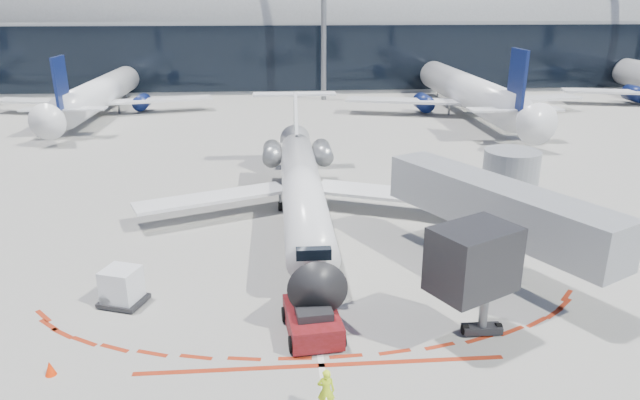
{
  "coord_description": "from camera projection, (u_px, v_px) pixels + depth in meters",
  "views": [
    {
      "loc": [
        -1.45,
        -29.58,
        13.06
      ],
      "look_at": [
        0.85,
        0.38,
        2.4
      ],
      "focal_mm": 32.0,
      "sensor_mm": 36.0,
      "label": 1
    }
  ],
  "objects": [
    {
      "name": "regional_jet",
      "position": [
        302.0,
        184.0,
        35.39
      ],
      "size": [
        20.91,
        25.78,
        6.46
      ],
      "color": "silver",
      "rests_on": "ground"
    },
    {
      "name": "safety_cone_left",
      "position": [
        50.0,
        368.0,
        20.84
      ],
      "size": [
        0.41,
        0.41,
        0.57
      ],
      "primitive_type": "cone",
      "color": "#FD3105",
      "rests_on": "ground"
    },
    {
      "name": "uld_container",
      "position": [
        122.0,
        287.0,
        25.5
      ],
      "size": [
        2.28,
        2.11,
        1.74
      ],
      "rotation": [
        0.0,
        0.0,
        -0.35
      ],
      "color": "black",
      "rests_on": "ground"
    },
    {
      "name": "apron_stop_bar",
      "position": [
        322.0,
        365.0,
        21.46
      ],
      "size": [
        14.0,
        0.25,
        0.01
      ],
      "primitive_type": "cube",
      "color": "maroon",
      "rests_on": "ground"
    },
    {
      "name": "pushback_tug",
      "position": [
        313.0,
        321.0,
        23.32
      ],
      "size": [
        2.53,
        5.32,
        1.36
      ],
      "rotation": [
        0.0,
        0.0,
        0.11
      ],
      "color": "#520D0B",
      "rests_on": "ground"
    },
    {
      "name": "bg_airliner_1",
      "position": [
        100.0,
        71.0,
        67.3
      ],
      "size": [
        30.29,
        32.08,
        9.8
      ],
      "primitive_type": null,
      "color": "silver",
      "rests_on": "ground"
    },
    {
      "name": "light_mast_centre",
      "position": [
        324.0,
        3.0,
        73.55
      ],
      "size": [
        0.7,
        0.7,
        25.0
      ],
      "primitive_type": "cylinder",
      "color": "slate",
      "rests_on": "ground"
    },
    {
      "name": "jet_bridge",
      "position": [
        499.0,
        206.0,
        29.14
      ],
      "size": [
        10.03,
        15.2,
        4.9
      ],
      "color": "gray",
      "rests_on": "ground"
    },
    {
      "name": "terminal_building",
      "position": [
        284.0,
        28.0,
        90.47
      ],
      "size": [
        150.0,
        24.15,
        24.0
      ],
      "color": "gray",
      "rests_on": "ground"
    },
    {
      "name": "apron_centerline",
      "position": [
        304.0,
        229.0,
        34.14
      ],
      "size": [
        0.25,
        40.0,
        0.01
      ],
      "primitive_type": "cube",
      "color": "silver",
      "rests_on": "ground"
    },
    {
      "name": "ground",
      "position": [
        306.0,
        242.0,
        32.27
      ],
      "size": [
        260.0,
        260.0,
        0.0
      ],
      "primitive_type": "plane",
      "color": "gray",
      "rests_on": "ground"
    },
    {
      "name": "bg_airliner_2",
      "position": [
        468.0,
        67.0,
        66.79
      ],
      "size": [
        33.52,
        35.49,
        10.85
      ],
      "primitive_type": null,
      "color": "silver",
      "rests_on": "ground"
    },
    {
      "name": "ramp_worker",
      "position": [
        326.0,
        391.0,
        18.84
      ],
      "size": [
        0.62,
        0.44,
        1.62
      ],
      "primitive_type": "imported",
      "rotation": [
        0.0,
        0.0,
        3.06
      ],
      "color": "#D5FD1A",
      "rests_on": "ground"
    }
  ]
}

